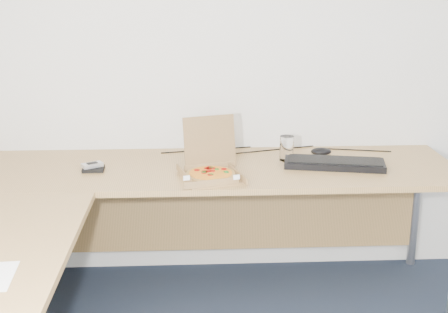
{
  "coord_description": "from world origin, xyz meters",
  "views": [
    {
      "loc": [
        -0.59,
        -1.56,
        1.68
      ],
      "look_at": [
        -0.45,
        1.28,
        0.82
      ],
      "focal_mm": 48.57,
      "sensor_mm": 36.0,
      "label": 1
    }
  ],
  "objects": [
    {
      "name": "cable_bundle",
      "position": [
        -0.17,
        1.68,
        0.73
      ],
      "size": [
        0.62,
        0.13,
        0.01
      ],
      "primitive_type": null,
      "rotation": [
        0.0,
        0.0,
        0.14
      ],
      "color": "black",
      "rests_on": "desk"
    },
    {
      "name": "keyboard",
      "position": [
        0.12,
        1.37,
        0.75
      ],
      "size": [
        0.53,
        0.27,
        0.03
      ],
      "primitive_type": "cube",
      "rotation": [
        0.0,
        0.0,
        -0.2
      ],
      "color": "black",
      "rests_on": "desk"
    },
    {
      "name": "wallet",
      "position": [
        -1.1,
        1.37,
        0.74
      ],
      "size": [
        0.11,
        0.09,
        0.02
      ],
      "primitive_type": "cube",
      "rotation": [
        0.0,
        0.0,
        0.03
      ],
      "color": "black",
      "rests_on": "desk"
    },
    {
      "name": "pizza_box",
      "position": [
        -0.52,
        1.23,
        0.76
      ],
      "size": [
        0.27,
        0.31,
        0.27
      ],
      "rotation": [
        0.0,
        0.0,
        0.28
      ],
      "color": "olive",
      "rests_on": "desk"
    },
    {
      "name": "desk",
      "position": [
        -0.82,
        0.97,
        0.7
      ],
      "size": [
        2.5,
        2.2,
        0.73
      ],
      "color": "#A97F47",
      "rests_on": "ground"
    },
    {
      "name": "phone",
      "position": [
        -1.11,
        1.37,
        0.76
      ],
      "size": [
        0.11,
        0.1,
        0.02
      ],
      "primitive_type": "cube",
      "rotation": [
        0.0,
        0.0,
        0.53
      ],
      "color": "#B2B5BA",
      "rests_on": "wallet"
    },
    {
      "name": "drinking_glass",
      "position": [
        -0.11,
        1.5,
        0.8
      ],
      "size": [
        0.07,
        0.07,
        0.13
      ],
      "primitive_type": "cylinder",
      "color": "white",
      "rests_on": "desk"
    },
    {
      "name": "room_shell",
      "position": [
        0.0,
        0.0,
        1.25
      ],
      "size": [
        3.5,
        3.5,
        2.5
      ],
      "primitive_type": null,
      "color": "silver",
      "rests_on": "ground"
    },
    {
      "name": "mouse",
      "position": [
        0.1,
        1.58,
        0.75
      ],
      "size": [
        0.12,
        0.09,
        0.04
      ],
      "primitive_type": "ellipsoid",
      "rotation": [
        0.0,
        0.0,
        -0.13
      ],
      "color": "black",
      "rests_on": "desk"
    }
  ]
}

